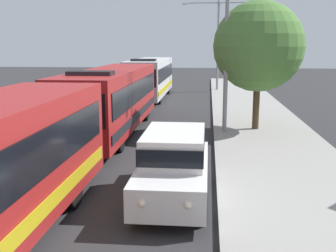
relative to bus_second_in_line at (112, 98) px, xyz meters
name	(u,v)px	position (x,y,z in m)	size (l,w,h in m)	color
bus_second_in_line	(112,98)	(0.00, 0.00, 0.00)	(2.58, 12.04, 3.21)	maroon
bus_middle	(150,77)	(0.00, 13.22, 0.00)	(2.58, 10.99, 3.21)	silver
white_suv	(174,163)	(3.70, -8.60, -0.66)	(1.86, 4.87, 1.90)	white
streetlamp_mid	(227,14)	(5.40, -0.02, 3.87)	(5.92, 0.28, 8.92)	gray
streetlamp_far	(218,35)	(5.40, 18.73, 3.34)	(6.48, 0.28, 7.86)	gray
roadside_tree	(259,47)	(6.94, 0.81, 2.43)	(4.30, 4.30, 6.13)	#4C3823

